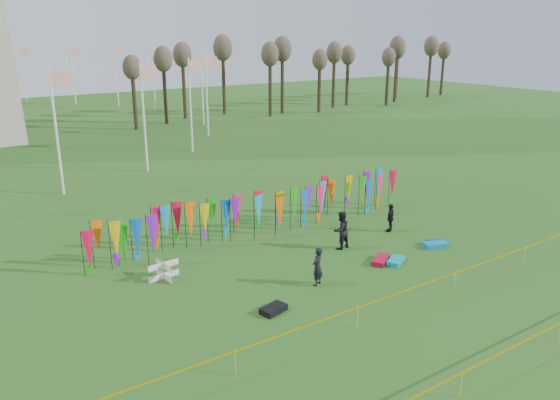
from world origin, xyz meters
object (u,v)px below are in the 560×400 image
kite_bag_turquoise (396,261)px  kite_bag_blue (437,243)px  person_left (317,267)px  kite_bag_black (273,309)px  kite_bag_teal (436,245)px  box_kite (164,271)px  kite_bag_red (381,260)px  person_mid (341,230)px  person_right (391,218)px

kite_bag_turquoise → kite_bag_blue: size_ratio=1.05×
person_left → kite_bag_black: bearing=-6.5°
kite_bag_black → kite_bag_teal: 10.22m
person_left → kite_bag_blue: 7.67m
kite_bag_turquoise → kite_bag_blue: same height
box_kite → person_left: size_ratio=0.48×
kite_bag_turquoise → kite_bag_red: size_ratio=0.89×
person_left → person_mid: size_ratio=0.88×
kite_bag_black → kite_bag_red: bearing=9.7°
kite_bag_red → kite_bag_black: size_ratio=1.22×
box_kite → person_right: size_ratio=0.52×
kite_bag_blue → person_mid: bearing=151.0°
person_left → person_mid: bearing=-167.8°
box_kite → kite_bag_blue: size_ratio=0.76×
person_mid → kite_bag_teal: 4.79m
kite_bag_blue → kite_bag_black: (-10.41, -1.11, 0.01)m
kite_bag_black → kite_bag_teal: (10.17, 0.98, -0.00)m
person_left → person_mid: 4.24m
person_right → kite_bag_black: size_ratio=1.51×
person_mid → kite_bag_red: person_mid is taller
kite_bag_black → person_mid: bearing=29.3°
kite_bag_turquoise → person_mid: bearing=109.0°
person_mid → kite_bag_blue: size_ratio=1.81×
kite_bag_turquoise → kite_bag_red: kite_bag_red is taller
box_kite → kite_bag_black: box_kite is taller
person_left → box_kite: bearing=-63.4°
person_left → kite_bag_black: person_left is taller
person_mid → kite_bag_turquoise: person_mid is taller
kite_bag_black → person_left: bearing=18.3°
box_kite → kite_bag_red: 9.75m
person_left → kite_bag_turquoise: 4.41m
person_left → kite_bag_turquoise: size_ratio=1.51×
person_right → kite_bag_black: (-9.88, -3.85, -0.64)m
person_left → person_right: 7.68m
person_mid → kite_bag_red: 2.52m
box_kite → kite_bag_blue: 13.32m
box_kite → kite_bag_turquoise: size_ratio=0.73×
kite_bag_turquoise → kite_bag_teal: (3.05, 0.29, 0.01)m
person_right → kite_bag_black: person_right is taller
person_left → kite_bag_blue: person_left is taller
kite_bag_turquoise → kite_bag_red: 0.67m
person_right → kite_bag_blue: (0.53, -2.74, -0.65)m
person_left → person_mid: person_mid is taller
person_mid → kite_bag_red: bearing=96.7°
person_right → kite_bag_turquoise: person_right is taller
person_right → kite_bag_teal: size_ratio=1.26×
kite_bag_red → kite_bag_blue: bearing=-0.3°
kite_bag_turquoise → kite_bag_blue: bearing=7.4°
kite_bag_red → kite_bag_turquoise: bearing=-41.7°
box_kite → kite_bag_turquoise: (9.45, -4.31, -0.29)m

